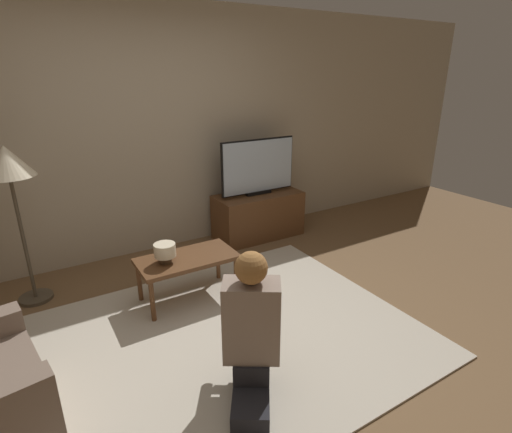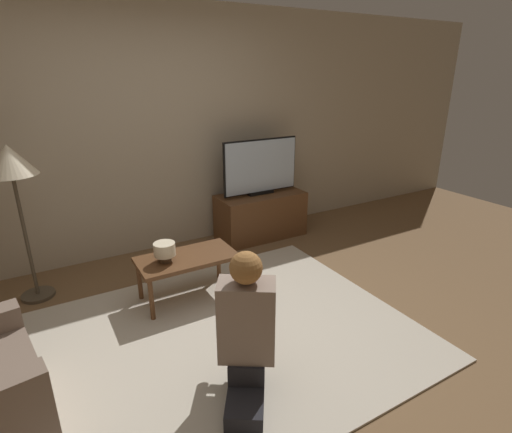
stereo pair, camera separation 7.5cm
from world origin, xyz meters
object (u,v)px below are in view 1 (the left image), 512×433
person_kneeling (251,326)px  table_lamp (165,251)px  floor_lamp (8,171)px  coffee_table (187,262)px  tv (258,167)px

person_kneeling → table_lamp: bearing=-52.5°
floor_lamp → table_lamp: (0.98, -0.71, -0.66)m
coffee_table → floor_lamp: 1.59m
coffee_table → table_lamp: bearing=-178.1°
coffee_table → person_kneeling: size_ratio=0.87×
person_kneeling → coffee_table: bearing=-61.3°
coffee_table → floor_lamp: bearing=148.9°
tv → person_kneeling: size_ratio=0.99×
tv → table_lamp: tv is taller
coffee_table → floor_lamp: size_ratio=0.61×
floor_lamp → table_lamp: floor_lamp is taller
tv → coffee_table: size_ratio=1.13×
coffee_table → floor_lamp: (-1.17, 0.71, 0.81)m
coffee_table → floor_lamp: floor_lamp is taller
tv → person_kneeling: tv is taller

